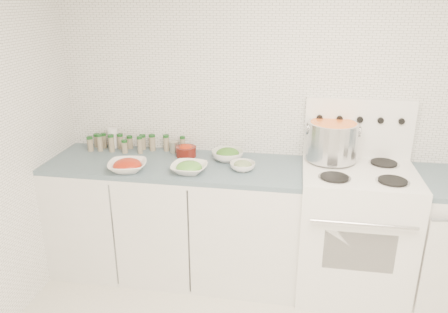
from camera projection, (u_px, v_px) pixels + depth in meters
room_walls at (288, 127)px, 1.71m from camera, size 3.54×3.04×2.52m
counter_left at (176, 218)px, 3.32m from camera, size 1.85×0.62×0.90m
stove at (353, 227)px, 3.10m from camera, size 0.76×0.70×1.36m
stock_pot at (332, 139)px, 3.07m from camera, size 0.37×0.35×0.27m
bowl_tomato at (127, 166)px, 3.02m from camera, size 0.31×0.31×0.09m
bowl_snowpea at (189, 168)px, 2.99m from camera, size 0.25×0.25×0.08m
bowl_broccoli at (228, 155)px, 3.21m from camera, size 0.28×0.28×0.09m
bowl_zucchini at (243, 166)px, 3.03m from camera, size 0.21×0.21×0.07m
bowl_pepper at (186, 150)px, 3.29m from camera, size 0.15×0.15×0.09m
salt_canister at (113, 138)px, 3.47m from camera, size 0.09×0.09×0.16m
tin_can at (174, 147)px, 3.37m from camera, size 0.07×0.07×0.09m
spice_cluster at (128, 143)px, 3.41m from camera, size 0.76×0.16×0.14m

